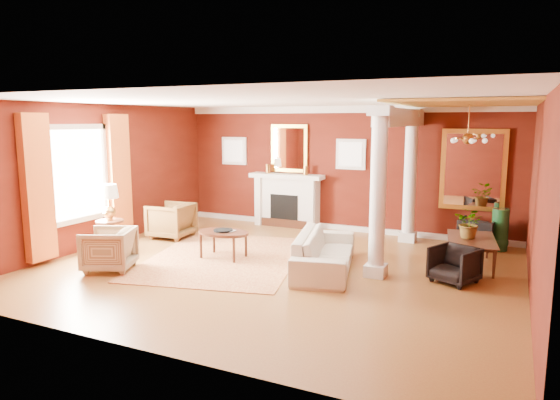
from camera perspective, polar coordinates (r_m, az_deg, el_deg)
The scene contains 27 objects.
ground at distance 8.84m, azimuth -0.47°, elevation -7.80°, with size 8.00×8.00×0.00m, color brown.
room_shell at distance 8.48m, azimuth -0.49°, elevation 5.36°, with size 8.04×7.04×2.92m.
fireplace at distance 12.17m, azimuth 0.78°, elevation -0.02°, with size 1.85×0.42×1.29m.
overmantel_mirror at distance 12.16m, azimuth 1.06°, elevation 5.92°, with size 0.95×0.07×1.15m.
flank_window_left at distance 12.89m, azimuth -5.25°, elevation 5.61°, with size 0.70×0.07×0.70m.
flank_window_right at distance 11.63m, azimuth 8.09°, elevation 5.20°, with size 0.70×0.07×0.70m.
left_window at distance 10.39m, azimuth -21.78°, elevation 2.10°, with size 0.21×2.55×2.60m.
column_front at distance 8.25m, azimuth 11.15°, elevation 0.96°, with size 0.36×0.36×2.80m.
column_back at distance 10.87m, azimuth 14.65°, elevation 2.75°, with size 0.36×0.36×2.80m.
header_beam at distance 9.73m, azimuth 13.71°, elevation 9.13°, with size 0.30×3.20×0.32m, color silver.
amber_ceiling at distance 9.42m, azimuth 20.55°, elevation 10.35°, with size 2.30×3.40×0.04m, color gold.
dining_mirror at distance 11.15m, azimuth 21.18°, elevation 3.22°, with size 1.30×0.07×1.70m.
chandelier at distance 9.46m, azimuth 20.67°, elevation 6.56°, with size 0.60×0.62×0.75m.
crown_trim at distance 11.68m, azimuth 7.01°, elevation 10.24°, with size 8.00×0.08×0.16m, color silver.
base_trim at distance 11.94m, azimuth 6.75°, elevation -3.12°, with size 8.00×0.08×0.12m, color silver.
rug at distance 9.54m, azimuth -6.35°, elevation -6.56°, with size 2.71×3.62×0.01m, color maroon.
sofa at distance 8.66m, azimuth 5.15°, elevation -5.18°, with size 2.26×0.66×0.88m, color beige.
armchair_leopard at distance 11.24m, azimuth -12.34°, elevation -2.11°, with size 0.84×0.78×0.86m, color black.
armchair_stripe at distance 9.12m, azimuth -18.98°, elevation -5.14°, with size 0.79×0.74×0.81m, color tan.
coffee_table at distance 9.43m, azimuth -6.50°, elevation -3.85°, with size 1.02×1.02×0.52m.
coffee_book at distance 9.41m, azimuth -6.12°, elevation -2.94°, with size 0.15×0.02×0.21m, color black.
side_table at distance 10.34m, azimuth -18.96°, elevation -0.81°, with size 0.54×0.54×1.34m.
dining_table at distance 9.50m, azimuth 21.17°, elevation -4.75°, with size 1.43×0.50×0.80m, color black.
dining_chair_near at distance 8.47m, azimuth 19.31°, elevation -6.81°, with size 0.63×0.59×0.65m, color black.
dining_chair_far at distance 10.87m, azimuth 21.61°, elevation -3.38°, with size 0.67×0.63×0.69m, color black.
green_urn at distance 10.86m, azimuth 23.80°, elevation -3.58°, with size 0.36×0.36×0.85m.
potted_plant at distance 9.38m, azimuth 20.99°, elevation -1.08°, with size 0.50×0.55×0.43m, color #26591E.
Camera 1 is at (3.67, -7.63, 2.56)m, focal length 32.00 mm.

